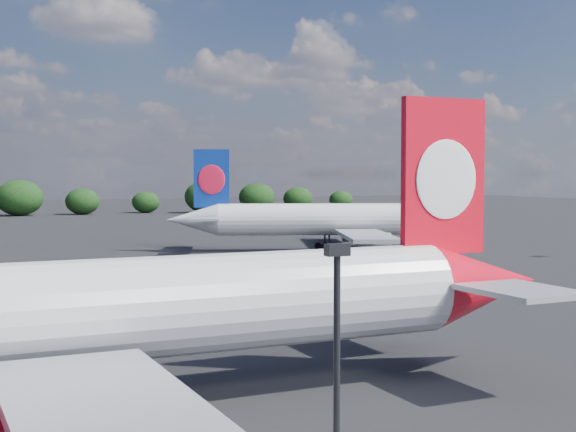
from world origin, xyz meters
name	(u,v)px	position (x,y,z in m)	size (l,w,h in m)	color
qantas_airliner	(132,312)	(3.31, 0.08, 4.50)	(45.23, 42.96, 14.78)	silver
china_southern_airliner	(329,220)	(44.34, 64.43, 4.30)	(42.13, 40.47, 14.11)	silver
apron_lamp_post	(337,412)	(4.01, -19.27, 5.19)	(0.55, 0.30, 9.12)	black
billboard_yellow	(18,201)	(12.00, 182.00, 3.87)	(5.00, 0.30, 5.50)	yellow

